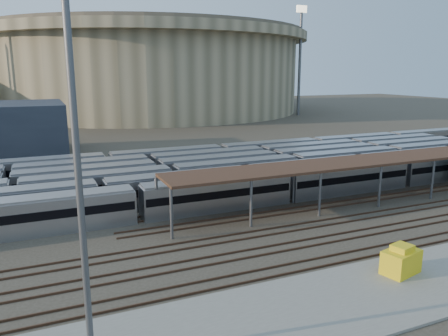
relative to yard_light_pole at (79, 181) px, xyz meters
name	(u,v)px	position (x,y,z in m)	size (l,w,h in m)	color
ground	(252,231)	(17.48, 14.94, -10.51)	(420.00, 420.00, 0.00)	#383026
apron	(287,315)	(12.48, -0.06, -10.41)	(50.00, 9.00, 0.20)	gray
subway_trains	(183,176)	(16.32, 33.44, -8.71)	(130.87, 23.90, 3.60)	#A3A4A8
inspection_shed	(392,159)	(39.48, 18.94, -5.53)	(60.30, 6.00, 5.30)	#545559
empty_tracks	(276,248)	(17.48, 9.94, -10.42)	(170.00, 9.62, 0.18)	#4C3323
stadium	(150,70)	(42.48, 154.94, 5.96)	(124.00, 124.00, 32.50)	#998967
floodlight_2	(300,58)	(87.48, 114.94, 10.13)	(4.00, 1.00, 38.40)	#545559
floodlight_3	(54,59)	(7.48, 174.94, 10.13)	(4.00, 1.00, 38.40)	#545559
yard_light_pole	(79,181)	(0.00, 0.00, 0.00)	(0.81, 0.36, 20.46)	#545559
yellow_equipment	(401,262)	(23.93, 1.53, -9.37)	(3.03, 1.89, 1.89)	yellow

